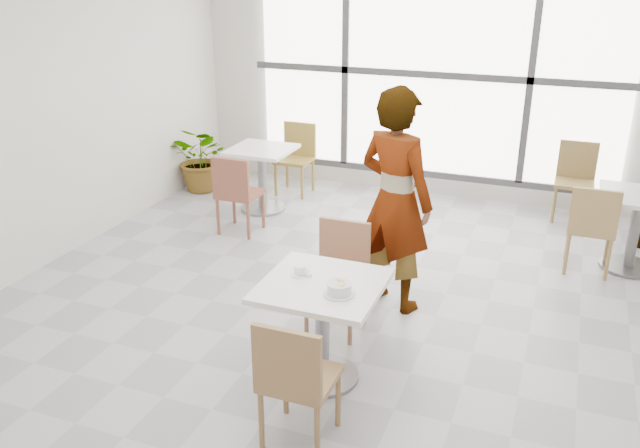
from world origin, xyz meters
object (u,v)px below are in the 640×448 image
(main_table, at_px, (322,313))
(plant_left, at_px, (203,158))
(oatmeal_bowl, at_px, (339,288))
(bg_table_right, at_px, (636,221))
(bg_chair_left_far, at_px, (297,153))
(coffee_cup, at_px, (300,271))
(bg_chair_right_far, at_px, (575,175))
(person, at_px, (395,201))
(chair_far, at_px, (340,268))
(bg_table_left, at_px, (262,170))
(bg_chair_left_near, at_px, (236,190))
(bg_chair_right_near, at_px, (592,224))
(chair_near, at_px, (295,376))

(main_table, distance_m, plant_left, 4.35)
(oatmeal_bowl, height_order, bg_table_right, oatmeal_bowl)
(bg_chair_left_far, relative_size, plant_left, 1.02)
(coffee_cup, relative_size, bg_chair_right_far, 0.18)
(person, xyz_separation_m, plant_left, (-3.04, 2.02, -0.51))
(coffee_cup, relative_size, person, 0.08)
(main_table, distance_m, bg_chair_left_far, 4.07)
(person, bearing_deg, bg_table_right, -120.68)
(bg_table_right, relative_size, plant_left, 0.88)
(chair_far, bearing_deg, person, 58.81)
(bg_table_left, distance_m, bg_chair_left_near, 0.78)
(coffee_cup, bearing_deg, bg_table_right, 49.35)
(bg_chair_left_near, bearing_deg, chair_far, 139.99)
(bg_chair_left_far, distance_m, bg_chair_right_near, 3.68)
(bg_chair_left_near, distance_m, bg_chair_left_far, 1.54)
(person, relative_size, bg_table_right, 2.51)
(chair_near, xyz_separation_m, person, (0.06, 1.95, 0.44))
(chair_near, distance_m, coffee_cup, 0.87)
(bg_table_right, bearing_deg, bg_chair_right_far, 114.65)
(person, distance_m, bg_table_right, 2.49)
(chair_far, height_order, oatmeal_bowl, chair_far)
(coffee_cup, distance_m, bg_table_right, 3.53)
(person, bearing_deg, coffee_cup, 95.22)
(bg_table_left, bearing_deg, bg_chair_left_near, -84.70)
(main_table, bearing_deg, bg_chair_right_far, 68.77)
(oatmeal_bowl, height_order, coffee_cup, oatmeal_bowl)
(coffee_cup, distance_m, bg_chair_right_near, 3.08)
(coffee_cup, bearing_deg, bg_chair_right_far, 66.15)
(oatmeal_bowl, distance_m, person, 1.36)
(chair_near, bearing_deg, bg_table_left, -61.50)
(chair_far, distance_m, bg_chair_left_far, 3.35)
(person, bearing_deg, bg_chair_left_far, -30.02)
(plant_left, bearing_deg, main_table, -48.63)
(main_table, xyz_separation_m, plant_left, (-2.87, 3.26, -0.10))
(chair_near, height_order, oatmeal_bowl, chair_near)
(chair_near, bearing_deg, oatmeal_bowl, -95.65)
(bg_table_right, height_order, bg_chair_left_near, bg_chair_left_near)
(coffee_cup, relative_size, plant_left, 0.19)
(person, height_order, bg_chair_left_near, person)
(bg_chair_left_near, height_order, bg_chair_right_far, same)
(main_table, bearing_deg, person, 82.47)
(chair_near, relative_size, coffee_cup, 5.47)
(oatmeal_bowl, bearing_deg, coffee_cup, 153.67)
(person, bearing_deg, plant_left, -11.91)
(bg_chair_right_far, bearing_deg, bg_table_right, -65.35)
(main_table, distance_m, chair_far, 0.76)
(chair_near, height_order, coffee_cup, chair_near)
(bg_chair_left_far, bearing_deg, person, -51.80)
(chair_near, distance_m, bg_table_left, 4.12)
(bg_chair_left_far, distance_m, bg_chair_right_far, 3.31)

